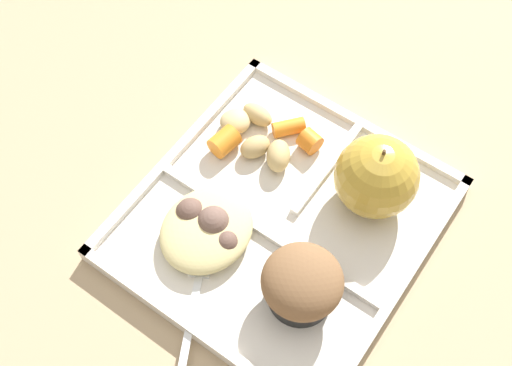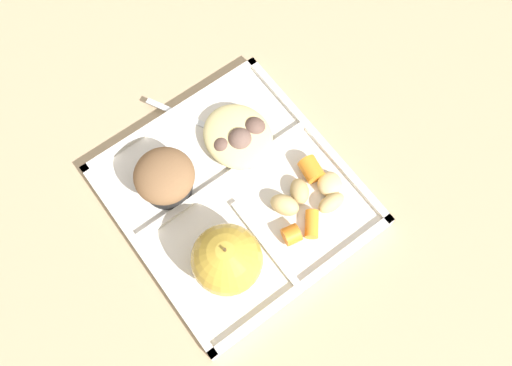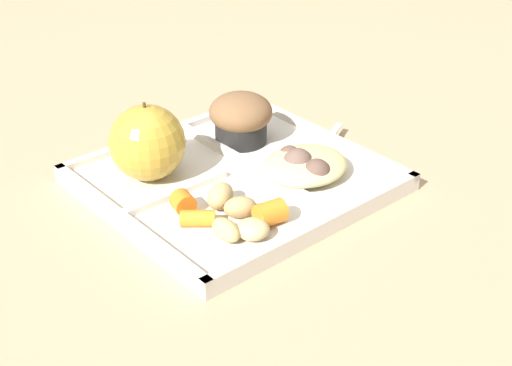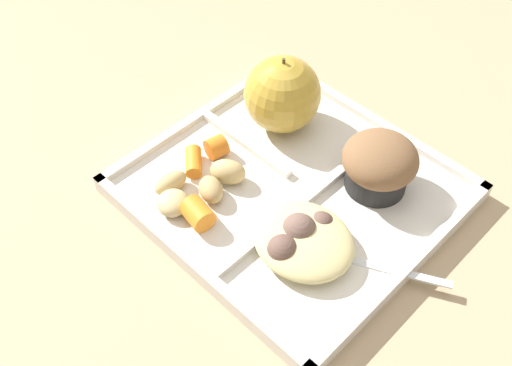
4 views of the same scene
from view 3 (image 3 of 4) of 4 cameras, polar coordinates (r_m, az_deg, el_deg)
name	(u,v)px [view 3 (image 3 of 4)]	position (r m, az deg, el deg)	size (l,w,h in m)	color
ground	(236,185)	(0.88, -1.60, -0.19)	(6.00, 6.00, 0.00)	tan
lunch_tray	(235,180)	(0.88, -1.62, 0.24)	(0.32, 0.30, 0.02)	silver
green_apple	(147,143)	(0.86, -8.45, 3.13)	(0.09, 0.09, 0.10)	#B79333
bran_muffin	(241,118)	(0.94, -1.19, 5.11)	(0.08, 0.08, 0.07)	black
carrot_slice_back	(183,203)	(0.80, -5.69, -1.52)	(0.02, 0.02, 0.02)	orange
carrot_slice_tilted	(270,213)	(0.78, 1.12, -2.36)	(0.03, 0.03, 0.03)	orange
carrot_slice_center	(198,218)	(0.78, -4.56, -2.75)	(0.02, 0.02, 0.04)	orange
potato_chunk_golden	(240,207)	(0.79, -1.25, -1.89)	(0.04, 0.03, 0.02)	tan
potato_chunk_browned	(226,230)	(0.76, -2.35, -3.66)	(0.04, 0.02, 0.02)	tan
potato_chunk_large	(220,196)	(0.81, -2.79, -1.01)	(0.04, 0.03, 0.03)	tan
potato_chunk_corner	(253,229)	(0.76, -0.27, -3.61)	(0.03, 0.04, 0.02)	tan
egg_noodle_pile	(305,165)	(0.87, 3.82, 1.38)	(0.11, 0.09, 0.03)	#D6C684
meatball_side	(298,163)	(0.86, 3.27, 1.53)	(0.04, 0.04, 0.04)	brown
meatball_center	(290,157)	(0.89, 2.62, 2.04)	(0.03, 0.03, 0.03)	brown
meatball_back	(317,172)	(0.85, 4.74, 0.82)	(0.03, 0.03, 0.03)	brown
plastic_fork	(319,154)	(0.92, 4.91, 2.25)	(0.15, 0.09, 0.00)	silver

